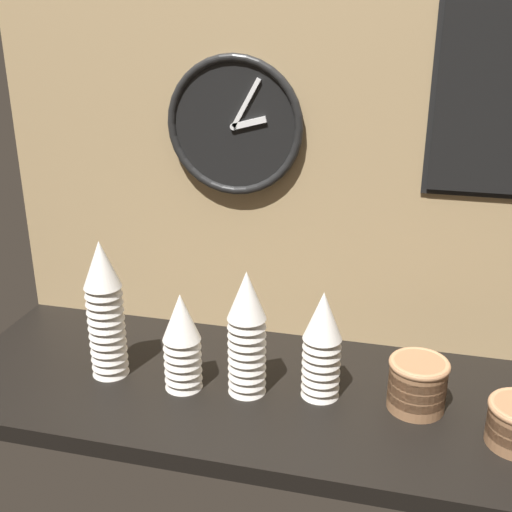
% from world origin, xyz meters
% --- Properties ---
extents(ground_plane, '(1.60, 0.56, 0.04)m').
position_xyz_m(ground_plane, '(0.00, 0.00, -0.02)').
color(ground_plane, black).
extents(wall_tiled_back, '(1.60, 0.03, 1.05)m').
position_xyz_m(wall_tiled_back, '(0.00, 0.27, 0.53)').
color(wall_tiled_back, tan).
rests_on(wall_tiled_back, ground_plane).
extents(cup_stack_center_left, '(0.09, 0.09, 0.23)m').
position_xyz_m(cup_stack_center_left, '(-0.24, -0.05, 0.12)').
color(cup_stack_center_left, white).
rests_on(cup_stack_center_left, ground_plane).
extents(cup_stack_center_right, '(0.09, 0.09, 0.25)m').
position_xyz_m(cup_stack_center_right, '(0.06, -0.01, 0.13)').
color(cup_stack_center_right, white).
rests_on(cup_stack_center_right, ground_plane).
extents(cup_stack_center, '(0.09, 0.09, 0.29)m').
position_xyz_m(cup_stack_center, '(-0.10, -0.03, 0.15)').
color(cup_stack_center, white).
rests_on(cup_stack_center, ground_plane).
extents(cup_stack_left, '(0.09, 0.09, 0.33)m').
position_xyz_m(cup_stack_left, '(-0.43, -0.04, 0.17)').
color(cup_stack_left, white).
rests_on(cup_stack_left, ground_plane).
extents(bowl_stack_right, '(0.13, 0.13, 0.12)m').
position_xyz_m(bowl_stack_right, '(0.27, -0.01, 0.06)').
color(bowl_stack_right, '#996B47').
rests_on(bowl_stack_right, ground_plane).
extents(wall_clock, '(0.33, 0.03, 0.33)m').
position_xyz_m(wall_clock, '(-0.20, 0.23, 0.54)').
color(wall_clock, black).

